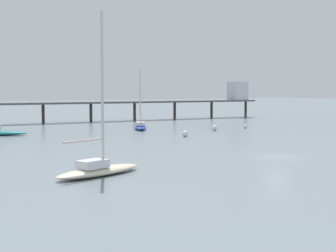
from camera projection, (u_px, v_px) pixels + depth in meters
The scene contains 7 objects.
ground_plane at pixel (276, 157), 42.12m from camera, with size 400.00×400.00×0.00m, color gray.
pier at pixel (122, 100), 88.50m from camera, with size 76.60×8.95×7.14m.
sailboat_blue at pixel (140, 125), 70.14m from camera, with size 4.22×6.32×8.28m.
sailboat_cream at pixel (98, 166), 32.98m from camera, with size 7.27×3.97×10.91m.
mooring_buoy_inner at pixel (185, 134), 59.44m from camera, with size 0.74×0.74×0.74m, color silver.
mooring_buoy_near at pixel (245, 127), 72.01m from camera, with size 0.53×0.53×0.53m, color silver.
mooring_buoy_mid at pixel (215, 128), 67.88m from camera, with size 0.79×0.79×0.79m, color silver.
Camera 1 is at (-29.87, -30.65, 5.79)m, focal length 53.04 mm.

